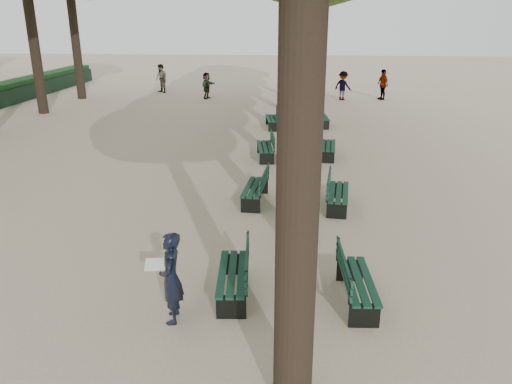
{
  "coord_description": "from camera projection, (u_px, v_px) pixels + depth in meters",
  "views": [
    {
      "loc": [
        1.46,
        -7.49,
        4.94
      ],
      "look_at": [
        0.6,
        3.0,
        1.2
      ],
      "focal_mm": 35.0,
      "sensor_mm": 36.0,
      "label": 1
    }
  ],
  "objects": [
    {
      "name": "bench_left_3",
      "position": [
        273.0,
        122.0,
        23.04
      ],
      "size": [
        0.81,
        1.86,
        0.92
      ],
      "color": "black",
      "rests_on": "ground"
    },
    {
      "name": "pedestrian_c",
      "position": [
        383.0,
        84.0,
        30.64
      ],
      "size": [
        0.75,
        1.14,
        1.84
      ],
      "primitive_type": "imported",
      "rotation": [
        0.0,
        0.0,
        5.1
      ],
      "color": "#262628",
      "rests_on": "ground"
    },
    {
      "name": "bench_left_1",
      "position": [
        255.0,
        193.0,
        13.84
      ],
      "size": [
        0.7,
        1.84,
        0.92
      ],
      "color": "black",
      "rests_on": "ground"
    },
    {
      "name": "pedestrian_a",
      "position": [
        161.0,
        79.0,
        33.36
      ],
      "size": [
        0.92,
        0.9,
        1.87
      ],
      "primitive_type": "imported",
      "rotation": [
        0.0,
        0.0,
        5.53
      ],
      "color": "#262628",
      "rests_on": "ground"
    },
    {
      "name": "bench_right_0",
      "position": [
        357.0,
        289.0,
        9.01
      ],
      "size": [
        0.67,
        1.83,
        0.92
      ],
      "color": "black",
      "rests_on": "ground"
    },
    {
      "name": "pedestrian_b",
      "position": [
        343.0,
        86.0,
        30.47
      ],
      "size": [
        1.11,
        0.95,
        1.74
      ],
      "primitive_type": "imported",
      "rotation": [
        0.0,
        0.0,
        2.5
      ],
      "color": "#262628",
      "rests_on": "ground"
    },
    {
      "name": "bench_right_1",
      "position": [
        338.0,
        198.0,
        13.46
      ],
      "size": [
        0.75,
        1.85,
        0.92
      ],
      "color": "black",
      "rests_on": "ground"
    },
    {
      "name": "pedestrian_d",
      "position": [
        296.0,
        79.0,
        33.78
      ],
      "size": [
        0.91,
        0.78,
        1.77
      ],
      "primitive_type": "imported",
      "rotation": [
        0.0,
        0.0,
        2.54
      ],
      "color": "#262628",
      "rests_on": "ground"
    },
    {
      "name": "bench_left_2",
      "position": [
        265.0,
        151.0,
        18.11
      ],
      "size": [
        0.79,
        1.86,
        0.92
      ],
      "color": "black",
      "rests_on": "ground"
    },
    {
      "name": "pedestrian_e",
      "position": [
        207.0,
        86.0,
        31.0
      ],
      "size": [
        0.74,
        1.52,
        1.61
      ],
      "primitive_type": "imported",
      "rotation": [
        0.0,
        0.0,
        1.28
      ],
      "color": "#262628",
      "rests_on": "ground"
    },
    {
      "name": "man_with_map",
      "position": [
        171.0,
        278.0,
        8.31
      ],
      "size": [
        0.64,
        0.69,
        1.62
      ],
      "color": "black",
      "rests_on": "ground"
    },
    {
      "name": "ground",
      "position": [
        208.0,
        312.0,
        8.8
      ],
      "size": [
        120.0,
        120.0,
        0.0
      ],
      "primitive_type": "plane",
      "color": "#C4AE94",
      "rests_on": "ground"
    },
    {
      "name": "bench_right_2",
      "position": [
        328.0,
        150.0,
        18.27
      ],
      "size": [
        0.7,
        1.84,
        0.92
      ],
      "color": "black",
      "rests_on": "ground"
    },
    {
      "name": "bench_left_0",
      "position": [
        233.0,
        282.0,
        9.25
      ],
      "size": [
        0.71,
        1.84,
        0.92
      ],
      "color": "black",
      "rests_on": "ground"
    },
    {
      "name": "bench_right_3",
      "position": [
        321.0,
        120.0,
        23.42
      ],
      "size": [
        0.75,
        1.85,
        0.92
      ],
      "color": "black",
      "rests_on": "ground"
    }
  ]
}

